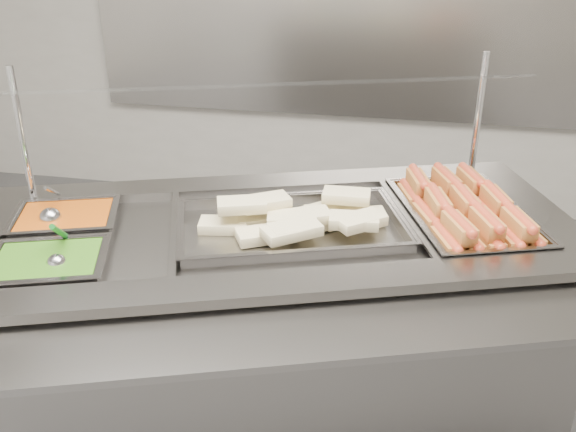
% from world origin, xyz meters
% --- Properties ---
extents(back_panel, '(3.00, 0.04, 1.20)m').
position_xyz_m(back_panel, '(0.00, 2.45, 1.20)').
color(back_panel, '#9E9994').
rests_on(back_panel, ground).
extents(steam_counter, '(2.02, 1.39, 0.89)m').
position_xyz_m(steam_counter, '(0.09, 0.30, 0.44)').
color(steam_counter, slate).
rests_on(steam_counter, ground).
extents(tray_rail, '(1.75, 0.91, 0.05)m').
position_xyz_m(tray_rail, '(0.26, -0.18, 0.84)').
color(tray_rail, gray).
rests_on(tray_rail, steam_counter).
extents(sneeze_guard, '(1.63, 0.82, 0.43)m').
position_xyz_m(sneeze_guard, '(0.02, 0.50, 1.24)').
color(sneeze_guard, silver).
rests_on(sneeze_guard, steam_counter).
extents(pan_hotdogs, '(0.50, 0.62, 0.10)m').
position_xyz_m(pan_hotdogs, '(0.67, 0.50, 0.84)').
color(pan_hotdogs, gray).
rests_on(pan_hotdogs, steam_counter).
extents(pan_wraps, '(0.76, 0.60, 0.07)m').
position_xyz_m(pan_wraps, '(0.15, 0.32, 0.86)').
color(pan_wraps, gray).
rests_on(pan_wraps, steam_counter).
extents(pan_beans, '(0.36, 0.32, 0.10)m').
position_xyz_m(pan_beans, '(-0.55, 0.22, 0.84)').
color(pan_beans, gray).
rests_on(pan_beans, steam_counter).
extents(pan_peas, '(0.36, 0.32, 0.10)m').
position_xyz_m(pan_peas, '(-0.46, -0.05, 0.84)').
color(pan_peas, gray).
rests_on(pan_peas, steam_counter).
extents(hotdogs_in_buns, '(0.44, 0.55, 0.12)m').
position_xyz_m(hotdogs_in_buns, '(0.67, 0.50, 0.89)').
color(hotdogs_in_buns, '#9B5B20').
rests_on(hotdogs_in_buns, pan_hotdogs).
extents(tortilla_wraps, '(0.58, 0.36, 0.10)m').
position_xyz_m(tortilla_wraps, '(0.18, 0.33, 0.90)').
color(tortilla_wraps, beige).
rests_on(tortilla_wraps, pan_wraps).
extents(ladle, '(0.09, 0.19, 0.14)m').
position_xyz_m(ladle, '(-0.59, 0.19, 0.89)').
color(ladle, '#B5B5BA').
rests_on(ladle, pan_beans).
extents(serving_spoon, '(0.08, 0.17, 0.14)m').
position_xyz_m(serving_spoon, '(-0.43, -0.04, 0.89)').
color(serving_spoon, '#B5B5BA').
rests_on(serving_spoon, pan_peas).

